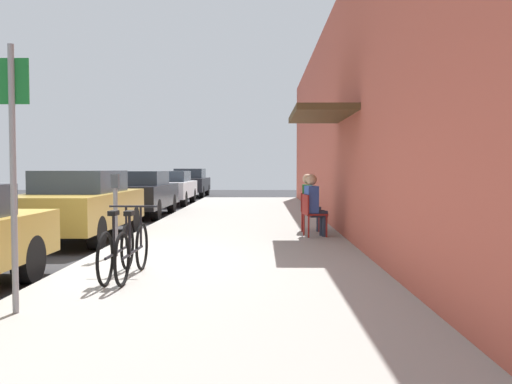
# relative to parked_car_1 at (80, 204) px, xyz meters

# --- Properties ---
(ground_plane) EXTENTS (60.00, 60.00, 0.00)m
(ground_plane) POSITION_rel_parked_car_1_xyz_m (1.10, -3.36, -0.77)
(ground_plane) COLOR #2D2D30
(sidewalk_slab) EXTENTS (4.50, 32.00, 0.12)m
(sidewalk_slab) POSITION_rel_parked_car_1_xyz_m (3.35, -1.36, -0.71)
(sidewalk_slab) COLOR #9E9B93
(sidewalk_slab) RESTS_ON ground_plane
(building_facade) EXTENTS (1.40, 32.00, 5.39)m
(building_facade) POSITION_rel_parked_car_1_xyz_m (5.75, -1.36, 1.93)
(building_facade) COLOR #BC5442
(building_facade) RESTS_ON ground_plane
(parked_car_1) EXTENTS (1.80, 4.40, 1.49)m
(parked_car_1) POSITION_rel_parked_car_1_xyz_m (0.00, 0.00, 0.00)
(parked_car_1) COLOR #A58433
(parked_car_1) RESTS_ON ground_plane
(parked_car_2) EXTENTS (1.80, 4.40, 1.45)m
(parked_car_2) POSITION_rel_parked_car_1_xyz_m (-0.00, 5.62, -0.01)
(parked_car_2) COLOR black
(parked_car_2) RESTS_ON ground_plane
(parked_car_3) EXTENTS (1.80, 4.40, 1.42)m
(parked_car_3) POSITION_rel_parked_car_1_xyz_m (-0.00, 11.20, -0.03)
(parked_car_3) COLOR silver
(parked_car_3) RESTS_ON ground_plane
(parked_car_4) EXTENTS (1.80, 4.40, 1.52)m
(parked_car_4) POSITION_rel_parked_car_1_xyz_m (-0.00, 17.53, 0.01)
(parked_car_4) COLOR black
(parked_car_4) RESTS_ON ground_plane
(parking_meter) EXTENTS (0.12, 0.10, 1.32)m
(parking_meter) POSITION_rel_parked_car_1_xyz_m (1.55, -2.82, 0.12)
(parking_meter) COLOR slate
(parking_meter) RESTS_ON sidewalk_slab
(street_sign) EXTENTS (0.32, 0.06, 2.60)m
(street_sign) POSITION_rel_parked_car_1_xyz_m (1.50, -6.21, 0.87)
(street_sign) COLOR gray
(street_sign) RESTS_ON sidewalk_slab
(bicycle_0) EXTENTS (0.46, 1.71, 0.90)m
(bicycle_0) POSITION_rel_parked_car_1_xyz_m (2.03, -4.51, -0.29)
(bicycle_0) COLOR black
(bicycle_0) RESTS_ON sidewalk_slab
(bicycle_1) EXTENTS (0.46, 1.71, 0.90)m
(bicycle_1) POSITION_rel_parked_car_1_xyz_m (2.24, -4.53, -0.29)
(bicycle_1) COLOR black
(bicycle_1) RESTS_ON sidewalk_slab
(cafe_chair_0) EXTENTS (0.51, 0.51, 0.87)m
(cafe_chair_0) POSITION_rel_parked_car_1_xyz_m (4.93, -0.31, -0.14)
(cafe_chair_0) COLOR maroon
(cafe_chair_0) RESTS_ON sidewalk_slab
(seated_patron_0) EXTENTS (0.48, 0.42, 1.29)m
(seated_patron_0) POSITION_rel_parked_car_1_xyz_m (4.99, -0.30, 0.05)
(seated_patron_0) COLOR #232838
(seated_patron_0) RESTS_ON sidewalk_slab
(cafe_chair_1) EXTENTS (0.49, 0.49, 0.87)m
(cafe_chair_1) POSITION_rel_parked_car_1_xyz_m (4.93, 0.66, -0.14)
(cafe_chair_1) COLOR maroon
(cafe_chair_1) RESTS_ON sidewalk_slab
(seated_patron_1) EXTENTS (0.46, 0.40, 1.29)m
(seated_patron_1) POSITION_rel_parked_car_1_xyz_m (4.99, 0.66, 0.05)
(seated_patron_1) COLOR #232838
(seated_patron_1) RESTS_ON sidewalk_slab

